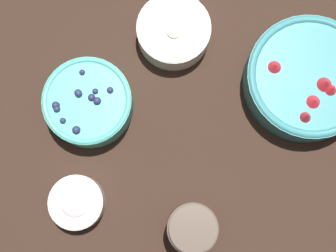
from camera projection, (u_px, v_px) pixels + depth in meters
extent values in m
plane|color=black|center=(176.00, 128.00, 0.93)|extent=(4.00, 4.00, 0.00)
cylinder|color=teal|center=(307.00, 80.00, 0.91)|extent=(0.24, 0.24, 0.06)
torus|color=teal|center=(311.00, 76.00, 0.89)|extent=(0.24, 0.24, 0.02)
cylinder|color=red|center=(309.00, 77.00, 0.90)|extent=(0.19, 0.19, 0.02)
cone|color=red|center=(314.00, 101.00, 0.87)|extent=(0.04, 0.04, 0.02)
cone|color=red|center=(326.00, 84.00, 0.87)|extent=(0.04, 0.04, 0.03)
cone|color=red|center=(275.00, 66.00, 0.88)|extent=(0.04, 0.04, 0.02)
cone|color=red|center=(307.00, 117.00, 0.86)|extent=(0.03, 0.03, 0.03)
cone|color=red|center=(332.00, 89.00, 0.87)|extent=(0.04, 0.04, 0.02)
cylinder|color=#47AD9E|center=(89.00, 103.00, 0.91)|extent=(0.17, 0.17, 0.06)
torus|color=#47AD9E|center=(87.00, 100.00, 0.88)|extent=(0.17, 0.17, 0.01)
cylinder|color=#23284C|center=(87.00, 101.00, 0.89)|extent=(0.14, 0.14, 0.02)
sphere|color=#23284C|center=(63.00, 121.00, 0.87)|extent=(0.01, 0.01, 0.01)
sphere|color=#23284C|center=(79.00, 94.00, 0.88)|extent=(0.01, 0.01, 0.01)
sphere|color=#23284C|center=(92.00, 98.00, 0.88)|extent=(0.01, 0.01, 0.01)
sphere|color=#23284C|center=(95.00, 91.00, 0.88)|extent=(0.01, 0.01, 0.01)
sphere|color=#23284C|center=(56.00, 105.00, 0.88)|extent=(0.02, 0.02, 0.02)
sphere|color=#23284C|center=(76.00, 130.00, 0.87)|extent=(0.02, 0.02, 0.02)
sphere|color=#23284C|center=(82.00, 72.00, 0.89)|extent=(0.01, 0.01, 0.01)
sphere|color=#23284C|center=(78.00, 93.00, 0.88)|extent=(0.01, 0.01, 0.01)
sphere|color=#23284C|center=(57.00, 109.00, 0.88)|extent=(0.01, 0.01, 0.01)
sphere|color=#23284C|center=(110.00, 90.00, 0.88)|extent=(0.01, 0.01, 0.01)
sphere|color=#23284C|center=(97.00, 101.00, 0.88)|extent=(0.02, 0.02, 0.02)
cylinder|color=white|center=(174.00, 32.00, 0.94)|extent=(0.15, 0.15, 0.05)
torus|color=white|center=(174.00, 28.00, 0.91)|extent=(0.15, 0.15, 0.01)
cylinder|color=beige|center=(174.00, 29.00, 0.92)|extent=(0.12, 0.12, 0.02)
cylinder|color=beige|center=(151.00, 26.00, 0.91)|extent=(0.03, 0.03, 0.00)
cylinder|color=beige|center=(171.00, 28.00, 0.91)|extent=(0.03, 0.03, 0.00)
cylinder|color=beige|center=(173.00, 17.00, 0.91)|extent=(0.03, 0.03, 0.01)
cylinder|color=beige|center=(174.00, 31.00, 0.91)|extent=(0.03, 0.03, 0.01)
cylinder|color=beige|center=(178.00, 51.00, 0.90)|extent=(0.03, 0.03, 0.01)
cylinder|color=silver|center=(77.00, 202.00, 0.89)|extent=(0.10, 0.10, 0.04)
torus|color=silver|center=(75.00, 202.00, 0.87)|extent=(0.10, 0.10, 0.01)
cylinder|color=silver|center=(76.00, 202.00, 0.88)|extent=(0.08, 0.08, 0.01)
ellipsoid|color=silver|center=(75.00, 202.00, 0.87)|extent=(0.06, 0.06, 0.03)
cylinder|color=#4C3D33|center=(192.00, 227.00, 0.86)|extent=(0.09, 0.09, 0.08)
cylinder|color=#472819|center=(192.00, 227.00, 0.87)|extent=(0.08, 0.08, 0.06)
cylinder|color=#4C3D33|center=(193.00, 229.00, 0.81)|extent=(0.08, 0.08, 0.01)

